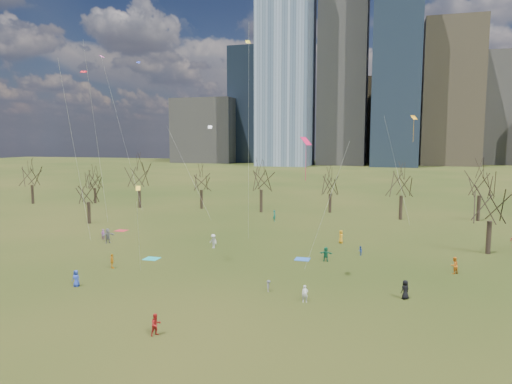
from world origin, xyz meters
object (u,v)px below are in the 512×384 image
(blanket_crimson, at_px, (121,231))
(person_4, at_px, (112,261))
(person_1, at_px, (305,294))
(blanket_navy, at_px, (302,259))
(blanket_teal, at_px, (152,259))
(person_0, at_px, (76,278))
(person_2, at_px, (156,325))

(blanket_crimson, xyz_separation_m, person_4, (9.87, -17.27, 0.73))
(person_1, bearing_deg, blanket_crimson, 126.04)
(blanket_navy, distance_m, person_1, 13.32)
(blanket_teal, distance_m, person_0, 10.57)
(blanket_crimson, bearing_deg, person_0, -66.49)
(person_2, bearing_deg, blanket_teal, 62.48)
(person_2, bearing_deg, person_4, 75.25)
(person_2, bearing_deg, person_0, 91.24)
(person_4, bearing_deg, blanket_navy, -106.65)
(blanket_teal, height_order, person_2, person_2)
(blanket_navy, xyz_separation_m, person_4, (-18.03, -8.81, 0.73))
(blanket_navy, bearing_deg, person_4, -153.96)
(person_4, bearing_deg, person_0, 139.45)
(person_1, xyz_separation_m, person_2, (-8.51, -8.97, 0.06))
(person_1, relative_size, person_4, 0.93)
(blanket_teal, xyz_separation_m, person_0, (-1.79, -10.39, 0.73))
(blanket_teal, distance_m, person_1, 20.50)
(blanket_teal, xyz_separation_m, blanket_crimson, (-11.88, 12.80, 0.00))
(person_1, relative_size, person_2, 0.92)
(blanket_teal, xyz_separation_m, person_2, (10.02, -17.69, 0.74))
(person_1, xyz_separation_m, person_4, (-20.55, 4.25, 0.05))
(person_0, height_order, person_1, person_0)
(blanket_navy, distance_m, person_0, 23.12)
(blanket_teal, bearing_deg, person_0, -99.77)
(person_4, bearing_deg, person_2, 179.62)
(person_0, distance_m, person_1, 20.40)
(person_0, bearing_deg, person_1, 1.98)
(blanket_teal, bearing_deg, blanket_crimson, 132.86)
(blanket_crimson, bearing_deg, person_2, -54.31)
(person_2, xyz_separation_m, person_4, (-12.04, 13.22, -0.01))
(blanket_navy, height_order, person_1, person_1)
(blanket_teal, relative_size, blanket_navy, 1.00)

